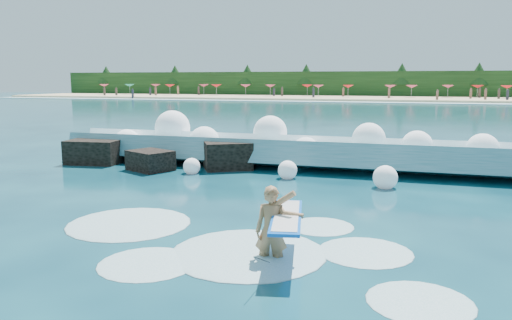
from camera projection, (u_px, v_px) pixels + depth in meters
name	position (u px, v px, depth m)	size (l,w,h in m)	color
ground	(176.00, 215.00, 12.70)	(200.00, 200.00, 0.00)	#072A39
beach	(382.00, 99.00, 86.00)	(140.00, 20.00, 0.40)	tan
wet_band	(377.00, 102.00, 75.69)	(140.00, 5.00, 0.08)	silver
treeline	(386.00, 85.00, 95.04)	(140.00, 4.00, 5.00)	black
breaking_wave	(282.00, 152.00, 19.92)	(18.04, 2.81, 1.55)	teal
rock_cluster	(152.00, 157.00, 19.86)	(7.97, 3.15, 1.24)	black
surfer_with_board	(275.00, 228.00, 9.46)	(1.13, 2.92, 1.74)	#956B45
wave_spray	(270.00, 140.00, 19.91)	(15.19, 4.66, 2.16)	white
surf_foam	(218.00, 244.00, 10.52)	(8.97, 5.17, 0.16)	silver
beach_umbrellas	(380.00, 86.00, 87.84)	(112.15, 6.47, 0.50)	#C63A5B
beachgoers	(391.00, 94.00, 82.41)	(105.53, 13.81, 1.94)	#3F332D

